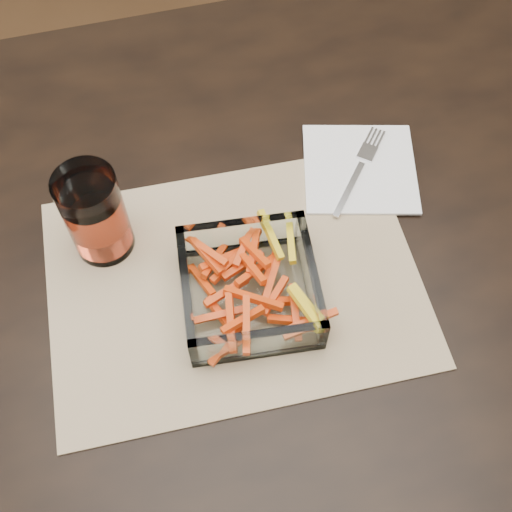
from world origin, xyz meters
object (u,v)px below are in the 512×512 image
object	(u,v)px
glass_bowl	(250,289)
fork	(360,168)
dining_table	(310,256)
tumbler	(96,216)

from	to	relation	value
glass_bowl	fork	distance (m)	0.24
glass_bowl	dining_table	bearing A→B (deg)	38.38
dining_table	fork	xyz separation A→B (m)	(0.08, 0.06, 0.10)
tumbler	fork	distance (m)	0.35
dining_table	glass_bowl	xyz separation A→B (m)	(-0.11, -0.09, 0.12)
dining_table	fork	distance (m)	0.14
tumbler	glass_bowl	bearing A→B (deg)	-38.25
tumbler	dining_table	bearing A→B (deg)	-7.69
tumbler	fork	bearing A→B (deg)	4.32
dining_table	glass_bowl	size ratio (longest dim) A/B	9.41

